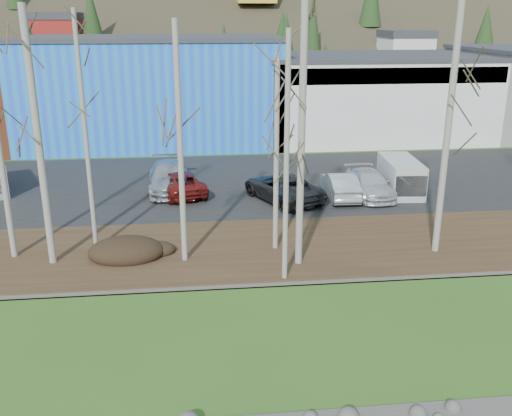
{
  "coord_description": "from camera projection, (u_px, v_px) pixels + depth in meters",
  "views": [
    {
      "loc": [
        -2.95,
        -8.53,
        9.74
      ],
      "look_at": [
        -0.55,
        12.88,
        2.5
      ],
      "focal_mm": 40.0,
      "sensor_mm": 36.0,
      "label": 1
    }
  ],
  "objects": [
    {
      "name": "river",
      "position": [
        293.0,
        337.0,
        18.23
      ],
      "size": [
        80.0,
        8.0,
        0.9
      ],
      "primitive_type": null,
      "color": "#142331",
      "rests_on": "ground"
    },
    {
      "name": "far_bank_rocks",
      "position": [
        275.0,
        281.0,
        22.09
      ],
      "size": [
        80.0,
        0.8,
        0.46
      ],
      "primitive_type": null,
      "color": "#47423D",
      "rests_on": "ground"
    },
    {
      "name": "far_bank",
      "position": [
        264.0,
        248.0,
        25.08
      ],
      "size": [
        80.0,
        7.0,
        0.15
      ],
      "primitive_type": "cube",
      "color": "#382616",
      "rests_on": "ground"
    },
    {
      "name": "parking_lot",
      "position": [
        243.0,
        183.0,
        34.97
      ],
      "size": [
        80.0,
        14.0,
        0.14
      ],
      "primitive_type": "cube",
      "color": "black",
      "rests_on": "ground"
    },
    {
      "name": "building_blue",
      "position": [
        154.0,
        89.0,
        46.23
      ],
      "size": [
        20.4,
        12.24,
        8.3
      ],
      "color": "#1F83D5",
      "rests_on": "ground"
    },
    {
      "name": "building_white",
      "position": [
        369.0,
        95.0,
        48.35
      ],
      "size": [
        18.36,
        12.24,
        6.8
      ],
      "color": "silver",
      "rests_on": "ground"
    },
    {
      "name": "dirt_mound",
      "position": [
        126.0,
        250.0,
        23.89
      ],
      "size": [
        3.17,
        2.24,
        0.62
      ],
      "primitive_type": "ellipsoid",
      "color": "black",
      "rests_on": "far_bank"
    },
    {
      "name": "birch_1",
      "position": [
        86.0,
        136.0,
        23.25
      ],
      "size": [
        0.19,
        0.19,
        9.94
      ],
      "color": "#A49F94",
      "rests_on": "far_bank"
    },
    {
      "name": "birch_2",
      "position": [
        38.0,
        142.0,
        21.87
      ],
      "size": [
        0.29,
        0.29,
        10.09
      ],
      "color": "#A49F94",
      "rests_on": "far_bank"
    },
    {
      "name": "birch_3",
      "position": [
        180.0,
        147.0,
        22.21
      ],
      "size": [
        0.23,
        0.23,
        9.55
      ],
      "color": "#A49F94",
      "rests_on": "far_bank"
    },
    {
      "name": "birch_4",
      "position": [
        302.0,
        135.0,
        21.74
      ],
      "size": [
        0.28,
        0.28,
        10.59
      ],
      "color": "#A49F94",
      "rests_on": "far_bank"
    },
    {
      "name": "birch_5",
      "position": [
        276.0,
        156.0,
        23.65
      ],
      "size": [
        0.22,
        0.22,
        8.25
      ],
      "color": "#A49F94",
      "rests_on": "far_bank"
    },
    {
      "name": "birch_6",
      "position": [
        286.0,
        161.0,
        20.61
      ],
      "size": [
        0.2,
        0.2,
        9.24
      ],
      "color": "#A49F94",
      "rests_on": "far_bank"
    },
    {
      "name": "birch_7",
      "position": [
        449.0,
        122.0,
        22.89
      ],
      "size": [
        0.28,
        0.28,
        11.12
      ],
      "color": "#A49F94",
      "rests_on": "far_bank"
    },
    {
      "name": "car_1",
      "position": [
        179.0,
        183.0,
        32.3
      ],
      "size": [
        3.46,
        5.17,
        1.32
      ],
      "primitive_type": "imported",
      "rotation": [
        0.0,
        0.0,
        3.43
      ],
      "color": "maroon",
      "rests_on": "parking_lot"
    },
    {
      "name": "car_2",
      "position": [
        169.0,
        177.0,
        32.98
      ],
      "size": [
        2.48,
        5.6,
        1.6
      ],
      "primitive_type": "imported",
      "rotation": [
        0.0,
        0.0,
        0.04
      ],
      "color": "#AAACB3",
      "rests_on": "parking_lot"
    },
    {
      "name": "car_3",
      "position": [
        340.0,
        185.0,
        31.66
      ],
      "size": [
        1.65,
        4.37,
        1.42
      ],
      "primitive_type": "imported",
      "rotation": [
        0.0,
        0.0,
        3.11
      ],
      "color": "silver",
      "rests_on": "parking_lot"
    },
    {
      "name": "car_4",
      "position": [
        283.0,
        187.0,
        31.13
      ],
      "size": [
        4.45,
        5.9,
        1.49
      ],
      "primitive_type": "imported",
      "rotation": [
        0.0,
        0.0,
        3.56
      ],
      "color": "#29282B",
      "rests_on": "parking_lot"
    },
    {
      "name": "car_5",
      "position": [
        369.0,
        184.0,
        32.02
      ],
      "size": [
        2.05,
        4.8,
        1.38
      ],
      "primitive_type": "imported",
      "rotation": [
        0.0,
        0.0,
        0.02
      ],
      "color": "silver",
      "rests_on": "parking_lot"
    },
    {
      "name": "van_white",
      "position": [
        401.0,
        177.0,
        32.5
      ],
      "size": [
        2.15,
        4.42,
        1.88
      ],
      "rotation": [
        0.0,
        0.0,
        -0.09
      ],
      "color": "silver",
      "rests_on": "parking_lot"
    }
  ]
}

